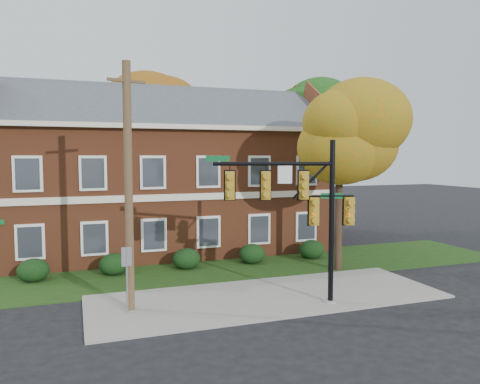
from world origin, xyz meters
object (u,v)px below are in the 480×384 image
object	(u,v)px
hedge_far_left	(33,270)
tree_far_rear	(164,113)
hedge_center	(186,259)
utility_pole	(128,187)
traffic_signal	(302,203)
apartment_building	(166,167)
sign_post	(127,269)
hedge_far_right	(312,249)
tree_right_rear	(326,120)
hedge_right	(252,254)
hedge_left	(114,264)
tree_near_right	(345,134)

from	to	relation	value
hedge_far_left	tree_far_rear	bearing A→B (deg)	57.50
hedge_center	utility_pole	size ratio (longest dim) A/B	0.16
hedge_far_left	traffic_signal	bearing A→B (deg)	-34.95
apartment_building	sign_post	world-z (taller)	apartment_building
hedge_far_right	tree_right_rear	size ratio (longest dim) A/B	0.13
apartment_building	tree_far_rear	bearing A→B (deg)	80.29
hedge_far_left	tree_far_rear	xyz separation A→B (m)	(8.34, 13.09, 8.32)
hedge_far_left	hedge_right	xyz separation A→B (m)	(10.50, 0.00, 0.00)
tree_far_rear	hedge_far_left	bearing A→B (deg)	-122.50
hedge_right	sign_post	bearing A→B (deg)	-140.08
hedge_center	sign_post	bearing A→B (deg)	-120.86
hedge_right	tree_right_rear	xyz separation A→B (m)	(7.81, 6.11, 7.60)
sign_post	tree_right_rear	bearing A→B (deg)	39.18
hedge_left	tree_near_right	xyz separation A→B (m)	(10.72, -2.83, 6.14)
hedge_far_left	tree_right_rear	world-z (taller)	tree_right_rear
hedge_far_right	traffic_signal	size ratio (longest dim) A/B	0.22
hedge_far_left	hedge_right	distance (m)	10.50
hedge_right	sign_post	size ratio (longest dim) A/B	0.58
hedge_right	hedge_far_right	bearing A→B (deg)	0.00
hedge_right	tree_near_right	bearing A→B (deg)	-37.28
traffic_signal	hedge_far_right	bearing A→B (deg)	75.51
hedge_left	tree_far_rear	world-z (taller)	tree_far_rear
hedge_center	tree_near_right	xyz separation A→B (m)	(7.22, -2.83, 6.14)
apartment_building	tree_near_right	size ratio (longest dim) A/B	2.19
hedge_far_left	tree_near_right	xyz separation A→B (m)	(14.22, -2.83, 6.14)
traffic_signal	sign_post	size ratio (longest dim) A/B	2.57
apartment_building	hedge_left	xyz separation A→B (m)	(-3.50, -5.25, -4.46)
hedge_far_right	sign_post	size ratio (longest dim) A/B	0.58
tree_near_right	utility_pole	bearing A→B (deg)	-165.67
tree_near_right	sign_post	world-z (taller)	tree_near_right
utility_pole	tree_right_rear	bearing A→B (deg)	21.78
apartment_building	tree_far_rear	size ratio (longest dim) A/B	1.63
hedge_far_right	tree_right_rear	distance (m)	10.66
tree_far_rear	sign_post	bearing A→B (deg)	-104.33
hedge_left	sign_post	distance (m)	5.96
hedge_left	hedge_far_right	bearing A→B (deg)	0.00
hedge_right	hedge_far_right	size ratio (longest dim) A/B	1.00
apartment_building	tree_near_right	distance (m)	10.97
apartment_building	hedge_center	xyz separation A→B (m)	(0.00, -5.25, -4.46)
hedge_right	tree_right_rear	size ratio (longest dim) A/B	0.13
hedge_center	tree_right_rear	bearing A→B (deg)	28.37
hedge_far_left	hedge_right	bearing A→B (deg)	0.00
apartment_building	hedge_far_right	world-z (taller)	apartment_building
hedge_left	tree_far_rear	distance (m)	16.25
tree_near_right	utility_pole	size ratio (longest dim) A/B	0.96
hedge_center	traffic_signal	world-z (taller)	traffic_signal
apartment_building	traffic_signal	bearing A→B (deg)	-76.77
apartment_building	utility_pole	bearing A→B (deg)	-107.26
tree_far_rear	traffic_signal	world-z (taller)	tree_far_rear
hedge_right	traffic_signal	size ratio (longest dim) A/B	0.22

